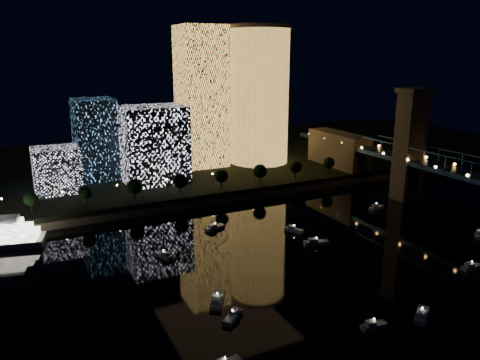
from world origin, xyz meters
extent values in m
plane|color=black|center=(0.00, 0.00, 0.00)|extent=(520.00, 520.00, 0.00)
cube|color=black|center=(0.00, 160.00, 2.50)|extent=(420.00, 160.00, 5.00)
cube|color=#6B5E4C|center=(0.00, 82.00, 1.50)|extent=(420.00, 6.00, 3.00)
cylinder|color=#FFBB51|center=(30.61, 127.42, 41.03)|extent=(32.00, 32.00, 72.06)
cylinder|color=#6B5E4C|center=(30.61, 127.42, 78.06)|extent=(34.00, 34.00, 2.00)
cube|color=#FFBB51|center=(-0.55, 134.70, 41.81)|extent=(23.14, 23.14, 73.62)
cube|color=silver|center=(-34.06, 113.09, 22.90)|extent=(29.08, 24.61, 35.79)
cube|color=#539BE1|center=(-57.04, 133.24, 24.20)|extent=(19.20, 24.96, 38.41)
cube|color=silver|center=(-77.60, 114.69, 14.85)|extent=(19.69, 17.90, 19.69)
cube|color=#6B5E4C|center=(65.00, 50.00, 24.00)|extent=(11.00, 9.00, 48.00)
cube|color=#6B5E4C|center=(65.00, 50.00, 49.00)|extent=(13.00, 11.00, 2.00)
cube|color=#6B5E4C|center=(65.00, 100.00, 11.50)|extent=(12.00, 40.00, 23.00)
cube|color=navy|center=(60.00, 12.00, 21.50)|extent=(0.50, 0.50, 7.00)
cube|color=navy|center=(60.00, 36.00, 21.50)|extent=(0.50, 0.50, 7.00)
cube|color=navy|center=(60.00, 60.00, 21.50)|extent=(0.50, 0.50, 7.00)
sphere|color=#FF9A38|center=(59.50, 45.00, 19.80)|extent=(1.20, 1.20, 1.20)
sphere|color=#FF9A38|center=(59.50, 90.00, 19.80)|extent=(1.20, 1.20, 1.20)
cube|color=silver|center=(-98.76, 70.02, 9.47)|extent=(8.82, 7.37, 1.74)
cube|color=silver|center=(-3.03, 37.30, 0.60)|extent=(5.62, 7.37, 1.20)
cube|color=silver|center=(-3.57, 38.23, 1.70)|extent=(2.89, 3.12, 1.00)
sphere|color=white|center=(-3.03, 37.30, 2.60)|extent=(0.36, 0.36, 0.36)
cube|color=silver|center=(-53.67, 36.52, 0.60)|extent=(4.64, 7.04, 1.20)
cube|color=silver|center=(-53.27, 35.59, 1.70)|extent=(2.54, 2.86, 1.00)
sphere|color=white|center=(-53.67, 36.52, 2.60)|extent=(0.36, 0.36, 0.36)
cube|color=silver|center=(28.94, -13.56, 0.60)|extent=(7.17, 2.54, 1.20)
cube|color=silver|center=(27.88, -13.52, 1.70)|extent=(2.55, 1.94, 1.00)
sphere|color=white|center=(28.94, -13.56, 2.60)|extent=(0.36, 0.36, 0.36)
cube|color=silver|center=(-2.57, 23.69, 0.60)|extent=(8.91, 4.98, 1.20)
cube|color=silver|center=(-3.79, 24.05, 1.70)|extent=(3.47, 2.95, 1.00)
sphere|color=white|center=(-2.57, 23.69, 2.60)|extent=(0.36, 0.36, 0.36)
sphere|color=white|center=(-58.73, -22.89, 2.60)|extent=(0.36, 0.36, 0.36)
cube|color=silver|center=(-28.61, 52.53, 0.60)|extent=(8.38, 5.08, 1.20)
cube|color=silver|center=(-29.74, 52.13, 1.70)|extent=(3.33, 2.89, 1.00)
sphere|color=white|center=(-28.61, 52.53, 2.60)|extent=(0.36, 0.36, 0.36)
cube|color=silver|center=(-5.95, -26.74, 0.60)|extent=(8.43, 7.08, 1.20)
cube|color=silver|center=(-6.98, -27.47, 1.70)|extent=(3.67, 3.49, 1.00)
sphere|color=white|center=(-5.95, -26.74, 2.60)|extent=(0.36, 0.36, 0.36)
cube|color=silver|center=(55.48, 3.70, 0.60)|extent=(9.56, 7.47, 1.20)
cube|color=silver|center=(54.28, 2.96, 1.70)|extent=(4.07, 3.80, 1.00)
cube|color=silver|center=(-49.26, 2.94, 0.60)|extent=(7.47, 9.82, 1.20)
cube|color=silver|center=(-49.98, 1.70, 1.70)|extent=(3.84, 4.15, 1.00)
sphere|color=white|center=(-49.26, 2.94, 2.60)|extent=(0.36, 0.36, 0.36)
cube|color=silver|center=(42.95, 44.26, 0.60)|extent=(8.36, 4.55, 1.20)
cube|color=silver|center=(41.79, 43.95, 1.70)|extent=(3.24, 2.73, 1.00)
sphere|color=white|center=(42.95, 44.26, 2.60)|extent=(0.36, 0.36, 0.36)
cube|color=silver|center=(-20.27, -25.26, 0.60)|extent=(6.80, 2.51, 1.20)
cube|color=silver|center=(-21.28, -25.20, 1.70)|extent=(2.44, 1.87, 1.00)
sphere|color=white|center=(-20.27, -25.26, 2.60)|extent=(0.36, 0.36, 0.36)
cube|color=silver|center=(-49.20, -6.56, 0.60)|extent=(7.13, 6.46, 1.20)
cube|color=silver|center=(-48.36, -5.86, 1.70)|extent=(3.18, 3.09, 1.00)
sphere|color=white|center=(-49.20, -6.56, 2.60)|extent=(0.36, 0.36, 0.36)
cylinder|color=black|center=(-90.00, 88.00, 7.00)|extent=(0.70, 0.70, 4.00)
sphere|color=black|center=(-90.00, 88.00, 10.50)|extent=(5.45, 5.45, 5.45)
cylinder|color=black|center=(-70.00, 88.00, 7.00)|extent=(0.70, 0.70, 4.00)
sphere|color=black|center=(-70.00, 88.00, 10.50)|extent=(5.41, 5.41, 5.41)
cylinder|color=black|center=(-50.00, 88.00, 7.00)|extent=(0.70, 0.70, 4.00)
sphere|color=black|center=(-50.00, 88.00, 10.50)|extent=(6.46, 6.46, 6.46)
cylinder|color=black|center=(-30.00, 88.00, 7.00)|extent=(0.70, 0.70, 4.00)
sphere|color=black|center=(-30.00, 88.00, 10.50)|extent=(6.48, 6.48, 6.48)
cylinder|color=black|center=(-10.00, 88.00, 7.00)|extent=(0.70, 0.70, 4.00)
sphere|color=black|center=(-10.00, 88.00, 10.50)|extent=(6.17, 6.17, 6.17)
cylinder|color=black|center=(10.00, 88.00, 7.00)|extent=(0.70, 0.70, 4.00)
sphere|color=black|center=(10.00, 88.00, 10.50)|extent=(6.61, 6.61, 6.61)
cylinder|color=black|center=(30.00, 88.00, 7.00)|extent=(0.70, 0.70, 4.00)
sphere|color=black|center=(30.00, 88.00, 10.50)|extent=(6.07, 6.07, 6.07)
cylinder|color=black|center=(50.00, 88.00, 7.00)|extent=(0.70, 0.70, 4.00)
sphere|color=black|center=(50.00, 88.00, 10.50)|extent=(5.86, 5.86, 5.86)
cylinder|color=black|center=(-100.00, 94.00, 7.50)|extent=(0.24, 0.24, 5.00)
sphere|color=#FFCC7F|center=(-100.00, 94.00, 10.30)|extent=(0.70, 0.70, 0.70)
cylinder|color=black|center=(-78.00, 94.00, 7.50)|extent=(0.24, 0.24, 5.00)
sphere|color=#FFCC7F|center=(-78.00, 94.00, 10.30)|extent=(0.70, 0.70, 0.70)
cylinder|color=black|center=(-56.00, 94.00, 7.50)|extent=(0.24, 0.24, 5.00)
sphere|color=#FFCC7F|center=(-56.00, 94.00, 10.30)|extent=(0.70, 0.70, 0.70)
cylinder|color=black|center=(-34.00, 94.00, 7.50)|extent=(0.24, 0.24, 5.00)
sphere|color=#FFCC7F|center=(-34.00, 94.00, 10.30)|extent=(0.70, 0.70, 0.70)
cylinder|color=black|center=(-12.00, 94.00, 7.50)|extent=(0.24, 0.24, 5.00)
sphere|color=#FFCC7F|center=(-12.00, 94.00, 10.30)|extent=(0.70, 0.70, 0.70)
cylinder|color=black|center=(10.00, 94.00, 7.50)|extent=(0.24, 0.24, 5.00)
sphere|color=#FFCC7F|center=(10.00, 94.00, 10.30)|extent=(0.70, 0.70, 0.70)
cylinder|color=black|center=(32.00, 94.00, 7.50)|extent=(0.24, 0.24, 5.00)
sphere|color=#FFCC7F|center=(32.00, 94.00, 10.30)|extent=(0.70, 0.70, 0.70)
camera|label=1|loc=(-93.38, -100.50, 64.22)|focal=35.00mm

